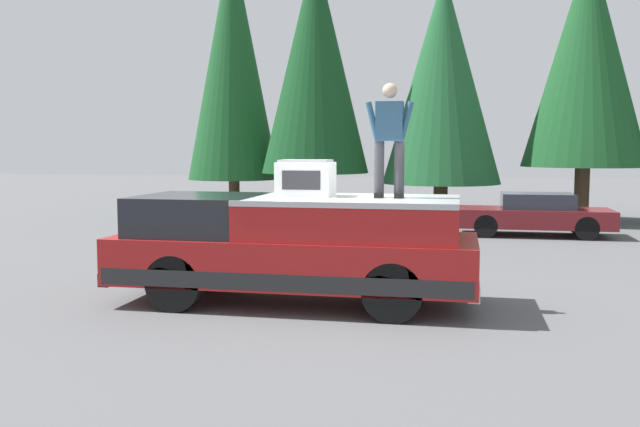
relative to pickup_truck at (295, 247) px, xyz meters
The scene contains 9 objects.
ground_plane 1.11m from the pickup_truck, 88.15° to the right, with size 90.00×90.00×0.00m, color #565659.
pickup_truck is the anchor object (origin of this frame).
compressor_unit 1.08m from the pickup_truck, 39.63° to the right, with size 0.65×0.84×0.56m.
person_on_truck_bed 2.21m from the pickup_truck, 87.14° to the right, with size 0.29×0.72×1.69m.
parked_car_maroon 10.24m from the pickup_truck, 25.70° to the right, with size 1.64×4.10×1.16m.
conifer_left 15.19m from the pickup_truck, 25.59° to the right, with size 3.87×3.87×8.75m.
conifer_center_left 13.48m from the pickup_truck, ahead, with size 3.86×3.86×8.02m.
conifer_center_right 13.19m from the pickup_truck, 10.53° to the left, with size 3.54×3.54×8.84m.
conifer_right 15.39m from the pickup_truck, 22.25° to the left, with size 3.25×3.25×9.81m.
Camera 1 is at (-10.21, -1.80, 2.40)m, focal length 38.73 mm.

